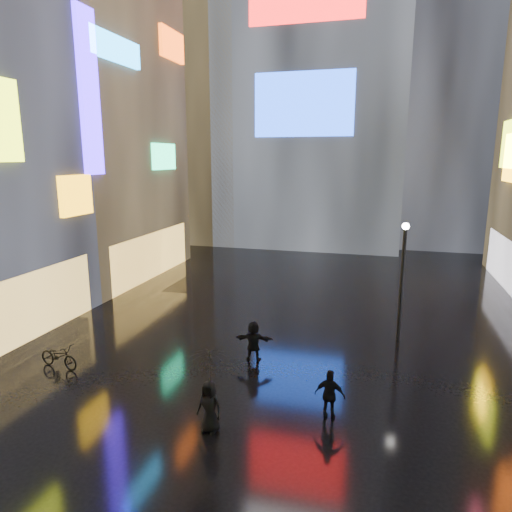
% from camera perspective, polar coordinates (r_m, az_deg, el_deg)
% --- Properties ---
extents(ground, '(140.00, 140.00, 0.00)m').
position_cam_1_polar(ground, '(22.46, 5.55, -8.32)').
color(ground, black).
rests_on(ground, ground).
extents(building_left_far, '(10.28, 12.00, 22.00)m').
position_cam_1_polar(building_left_far, '(33.26, -21.43, 16.81)').
color(building_left_far, black).
rests_on(building_left_far, ground).
extents(tower_main, '(16.00, 14.20, 42.00)m').
position_cam_1_polar(tower_main, '(47.06, 7.90, 28.35)').
color(tower_main, black).
rests_on(tower_main, ground).
extents(tower_flank_right, '(12.00, 12.00, 34.00)m').
position_cam_1_polar(tower_flank_right, '(47.93, 23.66, 22.26)').
color(tower_flank_right, black).
rests_on(tower_flank_right, ground).
extents(tower_flank_left, '(10.00, 10.00, 26.00)m').
position_cam_1_polar(tower_flank_left, '(46.49, -7.08, 18.49)').
color(tower_flank_left, black).
rests_on(tower_flank_left, ground).
extents(lamp_far, '(0.30, 0.30, 5.20)m').
position_cam_1_polar(lamp_far, '(20.45, 17.81, -2.30)').
color(lamp_far, black).
rests_on(lamp_far, ground).
extents(pedestrian_3, '(0.97, 0.48, 1.60)m').
position_cam_1_polar(pedestrian_3, '(14.66, 9.23, -16.78)').
color(pedestrian_3, black).
rests_on(pedestrian_3, ground).
extents(pedestrian_4, '(0.85, 0.63, 1.57)m').
position_cam_1_polar(pedestrian_4, '(14.01, -5.83, -18.20)').
color(pedestrian_4, black).
rests_on(pedestrian_4, ground).
extents(pedestrian_5, '(1.54, 0.65, 1.61)m').
position_cam_1_polar(pedestrian_5, '(18.20, -0.31, -10.59)').
color(pedestrian_5, black).
rests_on(pedestrian_5, ground).
extents(umbrella_2, '(1.36, 1.35, 0.96)m').
position_cam_1_polar(umbrella_2, '(13.41, -5.95, -13.53)').
color(umbrella_2, black).
rests_on(umbrella_2, pedestrian_4).
extents(bicycle, '(1.86, 0.89, 0.94)m').
position_cam_1_polar(bicycle, '(19.27, -23.43, -11.40)').
color(bicycle, black).
rests_on(bicycle, ground).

